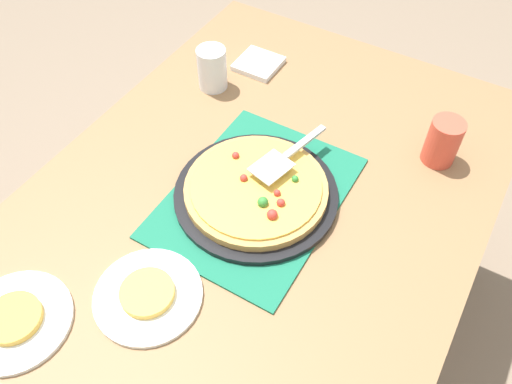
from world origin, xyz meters
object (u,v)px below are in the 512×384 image
pizza_server (286,156)px  plate_near_left (16,321)px  served_slice_left (13,318)px  cup_near (443,141)px  napkin_stack (259,64)px  served_slice_right (147,293)px  pizza_pan (256,194)px  plate_far_right (148,296)px  cup_far (212,69)px  pizza (256,189)px

pizza_server → plate_near_left: bearing=156.0°
served_slice_left → cup_near: bearing=-34.0°
served_slice_left → napkin_stack: size_ratio=0.92×
plate_near_left → served_slice_right: 0.26m
pizza_pan → plate_far_right: pizza_pan is taller
plate_near_left → served_slice_right: size_ratio=2.00×
cup_far → pizza_server: (-0.19, -0.33, 0.01)m
pizza → cup_near: bearing=-44.0°
cup_near → pizza_server: cup_near is taller
pizza_pan → served_slice_right: size_ratio=3.45×
pizza_server → napkin_stack: 0.44m
served_slice_left → napkin_stack: 0.94m
pizza_pan → pizza: bearing=-110.2°
napkin_stack → cup_far: bearing=156.1°
pizza_pan → cup_near: cup_near is taller
cup_near → cup_far: size_ratio=1.00×
pizza_server → napkin_stack: pizza_server is taller
plate_near_left → napkin_stack: 0.94m
served_slice_left → pizza_pan: bearing=-25.7°
plate_far_right → napkin_stack: 0.79m
served_slice_left → served_slice_right: (0.17, -0.19, 0.00)m
cup_near → cup_far: (-0.04, 0.63, 0.00)m
pizza → pizza_server: (0.10, -0.02, 0.03)m
pizza_pan → pizza: 0.02m
served_slice_right → napkin_stack: served_slice_right is taller
plate_near_left → plate_far_right: size_ratio=1.00×
served_slice_right → cup_near: (0.67, -0.38, 0.04)m
pizza_pan → napkin_stack: (0.43, 0.25, -0.01)m
pizza → plate_far_right: bearing=170.3°
plate_far_right → cup_near: 0.77m
plate_far_right → served_slice_left: size_ratio=2.00×
pizza → plate_near_left: (-0.51, 0.25, -0.03)m
pizza → served_slice_left: size_ratio=3.00×
plate_near_left → cup_near: 1.02m
cup_far → pizza_pan: bearing=-133.0°
pizza_pan → plate_far_right: 0.34m
pizza_pan → served_slice_right: (-0.33, 0.06, 0.01)m
cup_near → plate_far_right: bearing=150.4°
plate_far_right → cup_far: 0.67m
plate_far_right → served_slice_right: bearing=90.0°
pizza_pan → served_slice_left: (-0.51, 0.24, 0.01)m
cup_near → napkin_stack: 0.58m
cup_far → pizza: bearing=-133.0°
napkin_stack → plate_far_right: bearing=-166.1°
pizza_pan → plate_far_right: size_ratio=1.73×
plate_far_right → served_slice_right: 0.01m
plate_far_right → cup_far: bearing=22.2°
served_slice_right → cup_far: cup_far is taller
served_slice_right → served_slice_left: bearing=132.7°
plate_far_right → served_slice_right: (0.00, 0.00, 0.01)m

